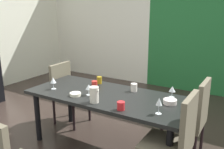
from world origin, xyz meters
The scene contains 17 objects.
ground_plane centered at (0.00, 0.00, -0.01)m, with size 6.30×5.43×0.02m, color #2F2520.
back_panel_interior centered at (-1.76, 2.67, 1.34)m, with size 2.78×0.10×2.69m, color silver.
dining_table centered at (0.28, -0.12, 0.63)m, with size 1.98×0.85×0.71m.
chair_left_far centered at (-0.65, 0.20, 0.51)m, with size 0.45×0.44×0.91m.
chair_right_near centered at (1.21, -0.43, 0.54)m, with size 0.44×0.44×0.99m.
chair_right_far centered at (1.20, 0.20, 0.53)m, with size 0.44×0.44×0.96m.
wine_glass_left centered at (-0.43, -0.30, 0.82)m, with size 0.07×0.07×0.15m.
wine_glass_front centered at (1.00, -0.33, 0.83)m, with size 0.06×0.06×0.17m.
wine_glass_west centered at (0.97, 0.19, 0.81)m, with size 0.08×0.08×0.13m.
wine_glass_right centered at (0.09, -0.25, 0.81)m, with size 0.08×0.08×0.13m.
serving_bowl_east centered at (1.01, -0.02, 0.74)m, with size 0.15×0.15×0.05m, color white.
serving_bowl_corner centered at (-0.03, -0.36, 0.73)m, with size 0.13×0.13×0.04m, color white.
cup_near_shelf centered at (0.49, 0.15, 0.76)m, with size 0.08×0.08×0.10m, color white.
cup_north centered at (0.63, -0.44, 0.76)m, with size 0.08×0.08×0.09m, color red.
cup_center centered at (-0.05, 0.19, 0.76)m, with size 0.07×0.07×0.10m, color #AA8619.
cup_rear centered at (-0.01, 0.01, 0.76)m, with size 0.07×0.07×0.09m, color red.
pitcher_south centered at (0.28, -0.41, 0.80)m, with size 0.11×0.10×0.18m.
Camera 1 is at (1.78, -2.52, 1.74)m, focal length 40.00 mm.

